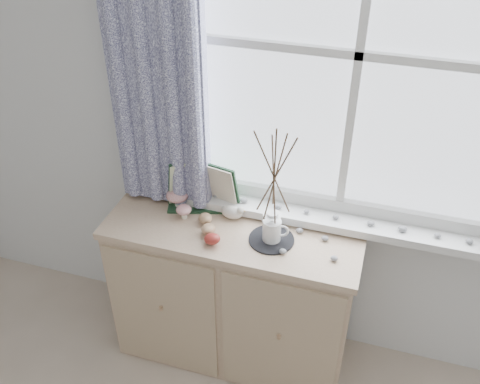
{
  "coord_description": "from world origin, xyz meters",
  "views": [
    {
      "loc": [
        0.44,
        -0.06,
        2.41
      ],
      "look_at": [
        -0.1,
        1.7,
        1.1
      ],
      "focal_mm": 40.0,
      "sensor_mm": 36.0,
      "label": 1
    }
  ],
  "objects": [
    {
      "name": "toadstool_cluster",
      "position": [
        -0.44,
        1.81,
        0.91
      ],
      "size": [
        0.15,
        0.16,
        0.1
      ],
      "color": "white",
      "rests_on": "sideboard"
    },
    {
      "name": "crocheted_doily",
      "position": [
        0.04,
        1.73,
        0.85
      ],
      "size": [
        0.21,
        0.21,
        0.01
      ],
      "primitive_type": "cylinder",
      "color": "black",
      "rests_on": "sideboard"
    },
    {
      "name": "sideboard",
      "position": [
        -0.15,
        1.75,
        0.43
      ],
      "size": [
        1.2,
        0.45,
        0.85
      ],
      "color": "tan",
      "rests_on": "ground"
    },
    {
      "name": "songbird_figurine",
      "position": [
        -0.18,
        1.83,
        0.89
      ],
      "size": [
        0.14,
        0.07,
        0.07
      ],
      "primitive_type": null,
      "rotation": [
        0.0,
        0.0,
        -0.06
      ],
      "color": "silver",
      "rests_on": "sideboard"
    },
    {
      "name": "botanical_book",
      "position": [
        -0.34,
        1.83,
        0.98
      ],
      "size": [
        0.41,
        0.23,
        0.27
      ],
      "primitive_type": null,
      "rotation": [
        0.0,
        0.0,
        0.28
      ],
      "color": "#1C3C24",
      "rests_on": "sideboard"
    },
    {
      "name": "wooden_eggs",
      "position": [
        -0.24,
        1.69,
        0.88
      ],
      "size": [
        0.14,
        0.18,
        0.08
      ],
      "color": "tan",
      "rests_on": "sideboard"
    },
    {
      "name": "sideboard_pebbles",
      "position": [
        0.18,
        1.76,
        0.86
      ],
      "size": [
        0.33,
        0.23,
        0.02
      ],
      "color": "#9B9B9D",
      "rests_on": "sideboard"
    },
    {
      "name": "twig_pitcher",
      "position": [
        0.04,
        1.73,
        1.21
      ],
      "size": [
        0.27,
        0.27,
        0.63
      ],
      "rotation": [
        0.0,
        0.0,
        0.26
      ],
      "color": "white",
      "rests_on": "crocheted_doily"
    }
  ]
}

